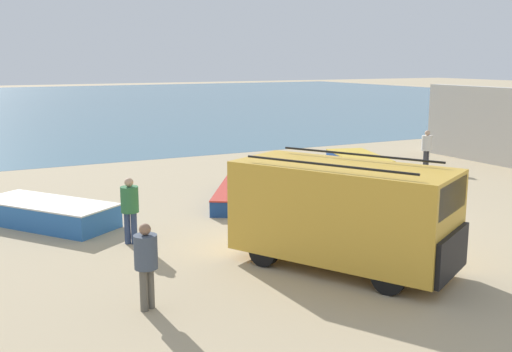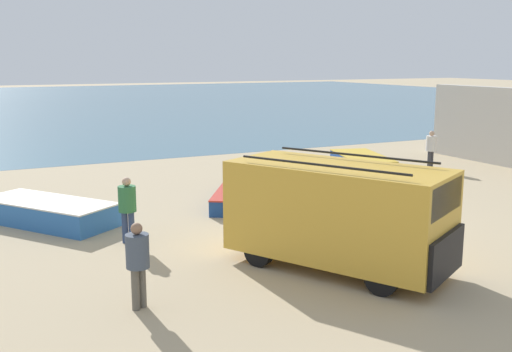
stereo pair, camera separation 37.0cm
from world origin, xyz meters
name	(u,v)px [view 1 (the left image)]	position (x,y,z in m)	size (l,w,h in m)	color
ground_plane	(339,216)	(0.00, 0.00, 0.00)	(200.00, 200.00, 0.00)	tan
sea_water	(52,103)	(0.00, 52.00, 0.00)	(120.00, 80.00, 0.01)	#477084
parked_van	(343,212)	(-2.48, -3.67, 1.25)	(3.98, 5.08, 2.40)	gold
fishing_rowboat_0	(247,192)	(-1.49, 2.97, 0.25)	(3.77, 5.05, 0.50)	navy
fishing_rowboat_1	(43,213)	(-7.73, 2.95, 0.33)	(3.64, 4.48, 0.65)	#2D66AD
fishing_rowboat_2	(357,162)	(4.80, 5.58, 0.34)	(2.54, 4.46, 0.68)	navy
fisherman_0	(130,205)	(-6.09, 0.11, 0.98)	(0.43, 0.43, 1.65)	navy
fisherman_1	(146,259)	(-6.91, -3.89, 0.96)	(0.42, 0.42, 1.61)	#5B564C
fisherman_2	(427,146)	(7.52, 4.55, 0.96)	(0.42, 0.42, 1.60)	#38383D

